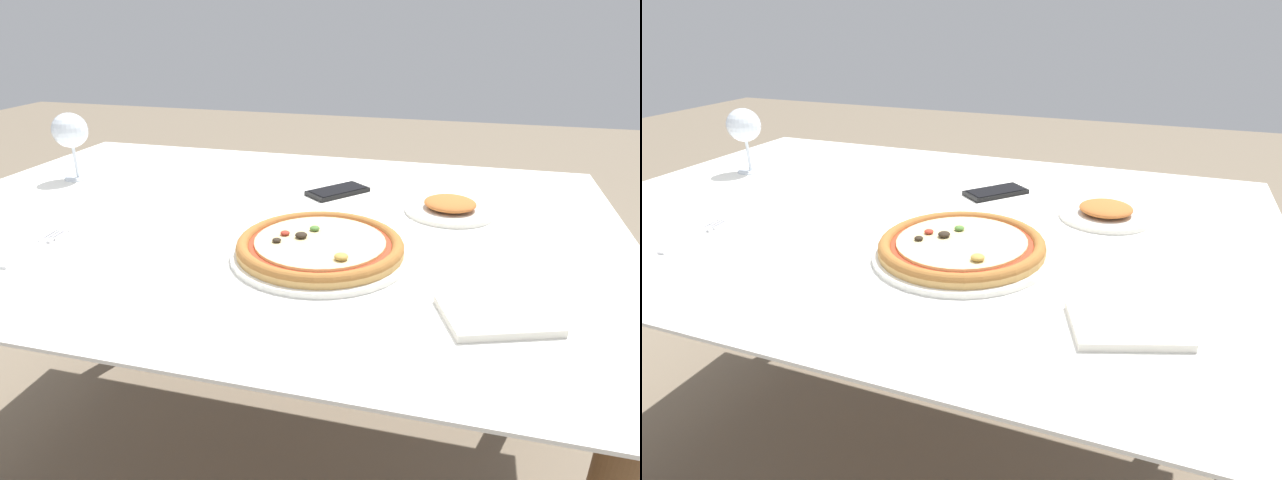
{
  "view_description": "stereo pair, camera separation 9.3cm",
  "coord_description": "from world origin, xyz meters",
  "views": [
    {
      "loc": [
        0.4,
        -0.98,
        1.1
      ],
      "look_at": [
        0.18,
        -0.16,
        0.73
      ],
      "focal_mm": 30.0,
      "sensor_mm": 36.0,
      "label": 1
    },
    {
      "loc": [
        0.49,
        -0.96,
        1.1
      ],
      "look_at": [
        0.18,
        -0.16,
        0.73
      ],
      "focal_mm": 30.0,
      "sensor_mm": 36.0,
      "label": 2
    }
  ],
  "objects": [
    {
      "name": "napkin_folded",
      "position": [
        0.47,
        -0.3,
        0.71
      ],
      "size": [
        0.18,
        0.15,
        0.01
      ],
      "color": "silver",
      "rests_on": "dining_table"
    },
    {
      "name": "side_plate",
      "position": [
        0.39,
        0.13,
        0.71
      ],
      "size": [
        0.19,
        0.19,
        0.03
      ],
      "color": "white",
      "rests_on": "dining_table"
    },
    {
      "name": "dining_table",
      "position": [
        0.0,
        0.0,
        0.63
      ],
      "size": [
        1.48,
        1.05,
        0.7
      ],
      "color": "brown",
      "rests_on": "ground_plane"
    },
    {
      "name": "cell_phone",
      "position": [
        0.13,
        0.19,
        0.71
      ],
      "size": [
        0.15,
        0.16,
        0.01
      ],
      "color": "black",
      "rests_on": "dining_table"
    },
    {
      "name": "fork",
      "position": [
        -0.33,
        -0.26,
        0.7
      ],
      "size": [
        0.04,
        0.17,
        0.0
      ],
      "color": "silver",
      "rests_on": "dining_table"
    },
    {
      "name": "pizza_plate",
      "position": [
        0.18,
        -0.16,
        0.72
      ],
      "size": [
        0.32,
        0.32,
        0.04
      ],
      "color": "white",
      "rests_on": "dining_table"
    },
    {
      "name": "ground_plane",
      "position": [
        0.0,
        0.0,
        0.0
      ],
      "size": [
        10.0,
        10.0,
        0.0
      ],
      "primitive_type": "plane",
      "color": "#7A6B56"
    },
    {
      "name": "wine_glass_far_left",
      "position": [
        -0.55,
        0.14,
        0.82
      ],
      "size": [
        0.09,
        0.09,
        0.17
      ],
      "color": "silver",
      "rests_on": "dining_table"
    }
  ]
}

